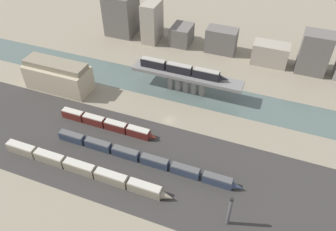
# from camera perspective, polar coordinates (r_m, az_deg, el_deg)

# --- Properties ---
(ground_plane) EXTENTS (400.00, 400.00, 0.00)m
(ground_plane) POSITION_cam_1_polar(r_m,az_deg,el_deg) (134.14, 0.18, -0.86)
(ground_plane) COLOR gray
(railbed_yard) EXTENTS (280.00, 42.00, 0.01)m
(railbed_yard) POSITION_cam_1_polar(r_m,az_deg,el_deg) (118.75, -3.98, -8.13)
(railbed_yard) COLOR #33302D
(railbed_yard) RESTS_ON ground
(river_water) EXTENTS (320.00, 18.69, 0.01)m
(river_water) POSITION_cam_1_polar(r_m,az_deg,el_deg) (149.94, 3.13, 4.33)
(river_water) COLOR #4C5B56
(river_water) RESTS_ON ground
(bridge) EXTENTS (49.93, 7.63, 9.12)m
(bridge) POSITION_cam_1_polar(r_m,az_deg,el_deg) (146.07, 3.22, 6.40)
(bridge) COLOR slate
(bridge) RESTS_ON ground
(train_on_bridge) EXTENTS (39.94, 2.95, 4.07)m
(train_on_bridge) POSITION_cam_1_polar(r_m,az_deg,el_deg) (144.10, 2.46, 8.05)
(train_on_bridge) COLOR black
(train_on_bridge) RESTS_ON bridge
(train_yard_near) EXTENTS (64.83, 3.08, 4.01)m
(train_yard_near) POSITION_cam_1_polar(r_m,az_deg,el_deg) (117.73, -14.55, -8.95)
(train_yard_near) COLOR gray
(train_yard_near) RESTS_ON ground
(train_yard_mid) EXTENTS (70.62, 2.79, 3.57)m
(train_yard_mid) POSITION_cam_1_polar(r_m,az_deg,el_deg) (117.71, -4.32, -7.44)
(train_yard_mid) COLOR #2D384C
(train_yard_mid) RESTS_ON ground
(train_yard_far) EXTENTS (41.77, 2.93, 3.87)m
(train_yard_far) POSITION_cam_1_polar(r_m,az_deg,el_deg) (132.00, -10.54, -1.45)
(train_yard_far) COLOR #5B1E19
(train_yard_far) RESTS_ON ground
(warehouse_building) EXTENTS (29.37, 12.00, 13.81)m
(warehouse_building) POSITION_cam_1_polar(r_m,az_deg,el_deg) (155.85, -18.59, 6.56)
(warehouse_building) COLOR tan
(warehouse_building) RESTS_ON ground
(signal_tower) EXTENTS (1.06, 1.06, 12.75)m
(signal_tower) POSITION_cam_1_polar(r_m,az_deg,el_deg) (100.80, 10.64, -16.14)
(signal_tower) COLOR #4C4C51
(signal_tower) RESTS_ON ground
(city_block_far_left) EXTENTS (15.99, 15.74, 22.83)m
(city_block_far_left) POSITION_cam_1_polar(r_m,az_deg,el_deg) (194.91, -8.12, 17.11)
(city_block_far_left) COLOR #605B56
(city_block_far_left) RESTS_ON ground
(city_block_left) EXTENTS (8.24, 13.57, 21.69)m
(city_block_left) POSITION_cam_1_polar(r_m,az_deg,el_deg) (185.39, -2.81, 15.96)
(city_block_left) COLOR gray
(city_block_left) RESTS_ON ground
(city_block_center) EXTENTS (10.39, 13.18, 10.24)m
(city_block_center) POSITION_cam_1_polar(r_m,az_deg,el_deg) (184.55, 2.40, 13.86)
(city_block_center) COLOR #605B56
(city_block_center) RESTS_ON ground
(city_block_right) EXTENTS (15.79, 9.04, 12.85)m
(city_block_right) POSITION_cam_1_polar(r_m,az_deg,el_deg) (178.33, 9.26, 12.79)
(city_block_right) COLOR #605B56
(city_block_right) RESTS_ON ground
(city_block_far_right) EXTENTS (17.48, 9.38, 10.86)m
(city_block_far_right) POSITION_cam_1_polar(r_m,az_deg,el_deg) (173.83, 17.36, 10.21)
(city_block_far_right) COLOR gray
(city_block_far_right) RESTS_ON ground
(city_block_tall) EXTENTS (13.60, 10.19, 20.24)m
(city_block_tall) POSITION_cam_1_polar(r_m,az_deg,el_deg) (172.23, 24.14, 9.91)
(city_block_tall) COLOR #605B56
(city_block_tall) RESTS_ON ground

